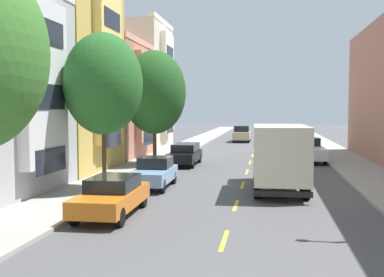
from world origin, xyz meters
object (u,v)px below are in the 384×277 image
parked_hatchback_sky (154,172)px  moving_champagne_sedan (242,134)px  street_tree_second (103,84)px  parked_wagon_teal (296,136)px  delivery_box_truck (279,153)px  street_tree_third (154,92)px  parked_sedan_orange (112,195)px  parked_wagon_black (185,154)px  parked_sedan_forest (304,144)px  parked_pickup_white (309,150)px

parked_hatchback_sky → moving_champagne_sedan: 32.36m
moving_champagne_sedan → street_tree_second: bearing=-97.8°
street_tree_second → parked_wagon_teal: street_tree_second is taller
delivery_box_truck → moving_champagne_sedan: bearing=96.4°
street_tree_third → parked_sedan_orange: size_ratio=1.71×
street_tree_second → parked_wagon_black: 11.68m
street_tree_third → delivery_box_truck: (8.21, -7.93, -3.24)m
parked_sedan_orange → moving_champagne_sedan: size_ratio=0.95×
parked_sedan_forest → parked_wagon_teal: parked_wagon_teal is taller
street_tree_second → parked_sedan_forest: bearing=62.7°
parked_hatchback_sky → parked_wagon_teal: 32.45m
parked_wagon_black → parked_hatchback_sky: bearing=-89.4°
street_tree_second → parked_pickup_white: 18.40m
parked_wagon_black → moving_champagne_sedan: bearing=83.4°
parked_sedan_orange → parked_wagon_black: bearing=90.2°
parked_pickup_white → parked_wagon_teal: (0.11, 18.43, -0.02)m
delivery_box_truck → parked_sedan_forest: 19.56m
parked_sedan_orange → moving_champagne_sedan: moving_champagne_sedan is taller
street_tree_second → delivery_box_truck: (8.21, 1.76, -3.29)m
parked_hatchback_sky → parked_wagon_teal: (8.79, 31.24, 0.05)m
delivery_box_truck → parked_wagon_teal: size_ratio=1.50×
moving_champagne_sedan → parked_pickup_white: bearing=-72.5°
delivery_box_truck → parked_sedan_orange: size_ratio=1.56×
street_tree_second → parked_pickup_white: size_ratio=1.38×
parked_pickup_white → street_tree_third: bearing=-156.6°
parked_sedan_forest → parked_sedan_orange: 27.12m
parked_sedan_forest → parked_wagon_black: (-8.94, -10.44, 0.05)m
parked_sedan_orange → parked_wagon_black: 15.18m
delivery_box_truck → parked_sedan_forest: (2.67, 19.35, -1.08)m
street_tree_second → street_tree_third: size_ratio=0.95×
street_tree_third → parked_sedan_orange: bearing=-82.1°
parked_sedan_forest → moving_champagne_sedan: moving_champagne_sedan is taller
parked_wagon_teal → street_tree_third: bearing=-115.1°
parked_sedan_forest → moving_champagne_sedan: 14.13m
street_tree_third → parked_pickup_white: (10.71, 4.63, -4.24)m
parked_sedan_forest → parked_wagon_black: parked_wagon_black is taller
parked_wagon_black → parked_sedan_orange: bearing=-89.8°
parked_wagon_black → street_tree_second: bearing=-100.3°
delivery_box_truck → parked_sedan_forest: bearing=82.1°
street_tree_third → parked_wagon_black: 4.79m
parked_wagon_black → moving_champagne_sedan: size_ratio=0.98×
parked_wagon_teal → moving_champagne_sedan: moving_champagne_sedan is taller
parked_wagon_teal → delivery_box_truck: bearing=-94.8°
delivery_box_truck → moving_champagne_sedan: size_ratio=1.48×
parked_hatchback_sky → moving_champagne_sedan: bearing=85.5°
parked_sedan_forest → parked_pickup_white: (-0.16, -6.79, 0.08)m
parked_wagon_teal → moving_champagne_sedan: bearing=170.7°
street_tree_second → parked_pickup_white: street_tree_second is taller
street_tree_third → moving_champagne_sedan: 24.85m
parked_wagon_teal → parked_wagon_black: bearing=-111.9°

